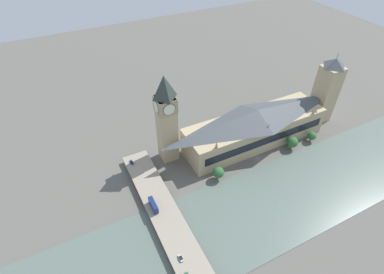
# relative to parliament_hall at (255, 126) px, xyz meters

# --- Properties ---
(ground_plane) EXTENTS (600.00, 600.00, 0.00)m
(ground_plane) POSITION_rel_parliament_hall_xyz_m (-16.98, 8.00, -14.09)
(ground_plane) COLOR #605E56
(river_water) EXTENTS (57.63, 360.00, 0.30)m
(river_water) POSITION_rel_parliament_hall_xyz_m (-51.80, 8.00, -13.94)
(river_water) COLOR slate
(river_water) RESTS_ON ground_plane
(parliament_hall) EXTENTS (28.42, 105.58, 28.41)m
(parliament_hall) POSITION_rel_parliament_hall_xyz_m (0.00, 0.00, 0.00)
(parliament_hall) COLOR tan
(parliament_hall) RESTS_ON ground_plane
(clock_tower) EXTENTS (12.40, 12.40, 63.78)m
(clock_tower) POSITION_rel_parliament_hall_xyz_m (12.97, 62.39, 20.08)
(clock_tower) COLOR tan
(clock_tower) RESTS_ON ground_plane
(victoria_tower) EXTENTS (14.08, 14.08, 56.20)m
(victoria_tower) POSITION_rel_parliament_hall_xyz_m (0.05, -63.83, 12.01)
(victoria_tower) COLOR tan
(victoria_tower) RESTS_ON ground_plane
(road_bridge) EXTENTS (147.27, 16.96, 4.24)m
(road_bridge) POSITION_rel_parliament_hall_xyz_m (-51.80, 84.47, -10.70)
(road_bridge) COLOR gray
(road_bridge) RESTS_ON ground_plane
(double_decker_bus_mid) EXTENTS (10.27, 2.66, 4.81)m
(double_decker_bus_mid) POSITION_rel_parliament_hall_xyz_m (-26.14, 88.63, -7.19)
(double_decker_bus_mid) COLOR navy
(double_decker_bus_mid) RESTS_ON road_bridge
(car_northbound_mid) EXTENTS (4.00, 1.75, 1.27)m
(car_northbound_mid) POSITION_rel_parliament_hall_xyz_m (-61.07, 87.68, -9.20)
(car_northbound_mid) COLOR silver
(car_northbound_mid) RESTS_ON road_bridge
(car_southbound_lead) EXTENTS (4.15, 1.74, 1.29)m
(car_southbound_lead) POSITION_rel_parliament_hall_xyz_m (14.35, 88.72, -9.20)
(car_southbound_lead) COLOR navy
(car_southbound_lead) RESTS_ON road_bridge
(tree_embankment_near) EXTENTS (6.39, 6.39, 8.27)m
(tree_embankment_near) POSITION_rel_parliament_hall_xyz_m (-19.29, -38.33, -9.03)
(tree_embankment_near) COLOR brown
(tree_embankment_near) RESTS_ON ground_plane
(tree_embankment_mid) EXTENTS (8.06, 8.06, 9.98)m
(tree_embankment_mid) POSITION_rel_parliament_hall_xyz_m (-18.95, -19.87, -8.15)
(tree_embankment_mid) COLOR brown
(tree_embankment_mid) RESTS_ON ground_plane
(tree_embankment_far) EXTENTS (7.27, 7.27, 9.56)m
(tree_embankment_far) POSITION_rel_parliament_hall_xyz_m (-20.56, 42.10, -8.19)
(tree_embankment_far) COLOR brown
(tree_embankment_far) RESTS_ON ground_plane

